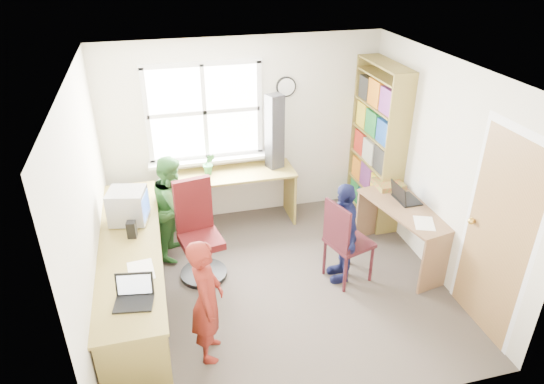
# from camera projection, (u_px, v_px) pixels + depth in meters

# --- Properties ---
(room) EXTENTS (3.64, 3.44, 2.44)m
(room) POSITION_uv_depth(u_px,v_px,m) (277.00, 184.00, 4.91)
(room) COLOR #3F3731
(room) RESTS_ON ground
(l_desk) EXTENTS (2.38, 2.95, 0.75)m
(l_desk) POSITION_uv_depth(u_px,v_px,m) (154.00, 288.00, 4.66)
(l_desk) COLOR olive
(l_desk) RESTS_ON ground
(right_desk) EXTENTS (0.80, 1.32, 0.71)m
(right_desk) POSITION_uv_depth(u_px,v_px,m) (406.00, 222.00, 5.61)
(right_desk) COLOR brown
(right_desk) RESTS_ON ground
(bookshelf) EXTENTS (0.30, 1.02, 2.10)m
(bookshelf) POSITION_uv_depth(u_px,v_px,m) (377.00, 148.00, 6.30)
(bookshelf) COLOR olive
(bookshelf) RESTS_ON ground
(swivel_chair) EXTENTS (0.62, 0.62, 1.14)m
(swivel_chair) POSITION_uv_depth(u_px,v_px,m) (199.00, 236.00, 5.39)
(swivel_chair) COLOR black
(swivel_chair) RESTS_ON ground
(wooden_chair) EXTENTS (0.54, 0.54, 1.00)m
(wooden_chair) POSITION_uv_depth(u_px,v_px,m) (344.00, 239.00, 5.25)
(wooden_chair) COLOR #3E141A
(wooden_chair) RESTS_ON ground
(crt_monitor) EXTENTS (0.44, 0.41, 0.37)m
(crt_monitor) POSITION_uv_depth(u_px,v_px,m) (128.00, 206.00, 5.08)
(crt_monitor) COLOR #A5A5A9
(crt_monitor) RESTS_ON l_desk
(laptop_left) EXTENTS (0.35, 0.31, 0.22)m
(laptop_left) POSITION_uv_depth(u_px,v_px,m) (134.00, 295.00, 4.04)
(laptop_left) COLOR black
(laptop_left) RESTS_ON l_desk
(laptop_right) EXTENTS (0.28, 0.33, 0.23)m
(laptop_right) POSITION_uv_depth(u_px,v_px,m) (404.00, 197.00, 5.62)
(laptop_right) COLOR black
(laptop_right) RESTS_ON right_desk
(speaker_a) EXTENTS (0.10, 0.10, 0.18)m
(speaker_a) POSITION_uv_depth(u_px,v_px,m) (132.00, 229.00, 4.87)
(speaker_a) COLOR black
(speaker_a) RESTS_ON l_desk
(speaker_b) EXTENTS (0.12, 0.12, 0.19)m
(speaker_b) POSITION_uv_depth(u_px,v_px,m) (134.00, 200.00, 5.38)
(speaker_b) COLOR black
(speaker_b) RESTS_ON l_desk
(cd_tower) EXTENTS (0.24, 0.23, 0.97)m
(cd_tower) POSITION_uv_depth(u_px,v_px,m) (275.00, 132.00, 6.15)
(cd_tower) COLOR black
(cd_tower) RESTS_ON l_desk
(game_box) EXTENTS (0.33, 0.33, 0.07)m
(game_box) POSITION_uv_depth(u_px,v_px,m) (388.00, 184.00, 5.95)
(game_box) COLOR red
(game_box) RESTS_ON right_desk
(paper_a) EXTENTS (0.26, 0.34, 0.00)m
(paper_a) POSITION_uv_depth(u_px,v_px,m) (141.00, 270.00, 4.42)
(paper_a) COLOR white
(paper_a) RESTS_ON l_desk
(paper_b) EXTENTS (0.30, 0.35, 0.00)m
(paper_b) POSITION_uv_depth(u_px,v_px,m) (424.00, 223.00, 5.21)
(paper_b) COLOR white
(paper_b) RESTS_ON right_desk
(potted_plant) EXTENTS (0.17, 0.15, 0.29)m
(potted_plant) POSITION_uv_depth(u_px,v_px,m) (209.00, 164.00, 6.12)
(potted_plant) COLOR #2F763D
(potted_plant) RESTS_ON l_desk
(person_red) EXTENTS (0.37, 0.49, 1.23)m
(person_red) POSITION_uv_depth(u_px,v_px,m) (207.00, 301.00, 4.25)
(person_red) COLOR maroon
(person_red) RESTS_ON ground
(person_green) EXTENTS (0.66, 0.74, 1.27)m
(person_green) POSITION_uv_depth(u_px,v_px,m) (174.00, 206.00, 5.69)
(person_green) COLOR #2C692A
(person_green) RESTS_ON ground
(person_navy) EXTENTS (0.37, 0.72, 1.19)m
(person_navy) POSITION_uv_depth(u_px,v_px,m) (343.00, 232.00, 5.27)
(person_navy) COLOR #161A45
(person_navy) RESTS_ON ground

